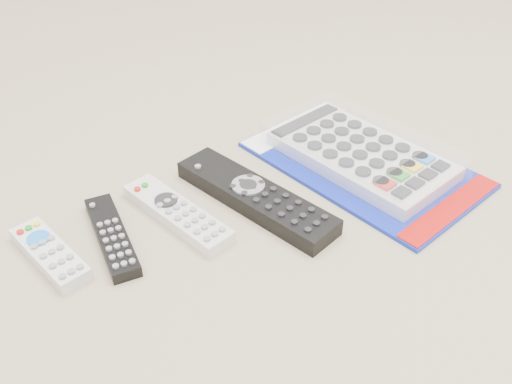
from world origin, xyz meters
TOP-DOWN VIEW (x-y plane):
  - remote_small_grey at (-0.22, 0.03)m, footprint 0.06×0.14m
  - remote_slim_black at (-0.15, 0.01)m, footprint 0.07×0.16m
  - remote_silver_dvd at (-0.06, 0.00)m, footprint 0.07×0.18m
  - remote_large_black at (0.04, -0.04)m, footprint 0.10×0.26m
  - jumbo_remote_packaged at (0.22, -0.05)m, footprint 0.24×0.35m

SIDE VIEW (x-z plane):
  - remote_slim_black at x=-0.15m, z-range 0.00..0.02m
  - remote_small_grey at x=-0.22m, z-range 0.00..0.02m
  - remote_silver_dvd at x=-0.06m, z-range 0.00..0.02m
  - remote_large_black at x=0.04m, z-range 0.00..0.03m
  - jumbo_remote_packaged at x=0.22m, z-range 0.00..0.04m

